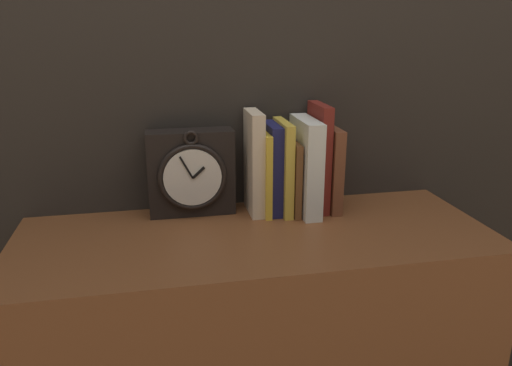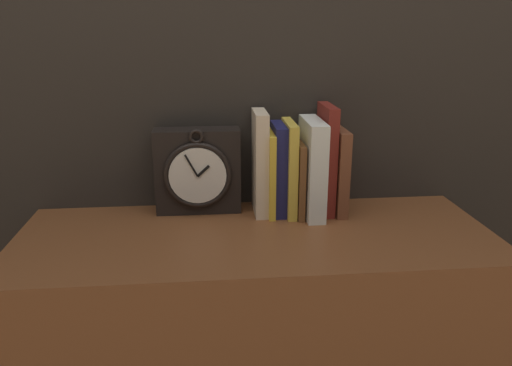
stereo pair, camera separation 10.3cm
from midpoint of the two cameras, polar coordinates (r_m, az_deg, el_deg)
name	(u,v)px [view 1 (the left image)]	position (r m, az deg, el deg)	size (l,w,h in m)	color
wall_back	(237,52)	(1.20, -4.74, 14.69)	(6.00, 0.05, 2.60)	#2D2823
clock	(191,173)	(1.16, -9.93, 1.11)	(0.20, 0.08, 0.21)	black
book_slot0_cream	(254,163)	(1.15, -2.78, 2.27)	(0.03, 0.11, 0.24)	beige
book_slot1_yellow	(264,173)	(1.16, -1.65, 1.16)	(0.01, 0.12, 0.19)	yellow
book_slot2_navy	(272,168)	(1.16, -0.66, 1.65)	(0.03, 0.12, 0.21)	navy
book_slot3_yellow	(283,167)	(1.16, 0.57, 1.78)	(0.02, 0.13, 0.22)	gold
book_slot4_brown	(291,176)	(1.17, 1.55, 0.77)	(0.01, 0.14, 0.17)	brown
book_slot5_white	(306,166)	(1.16, 3.18, 1.89)	(0.04, 0.15, 0.22)	white
book_slot6_maroon	(319,157)	(1.18, 4.70, 2.90)	(0.02, 0.12, 0.25)	maroon
book_slot7_brown	(330,168)	(1.19, 6.01, 1.67)	(0.03, 0.13, 0.20)	brown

